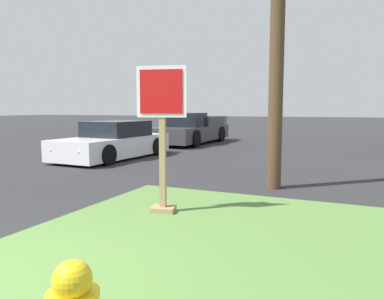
% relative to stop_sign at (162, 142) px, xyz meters
% --- Properties ---
extents(grass_corner_patch, '(5.16, 5.80, 0.08)m').
position_rel_stop_sign_xyz_m(grass_corner_patch, '(1.32, -1.25, -1.13)').
color(grass_corner_patch, '#567F3D').
rests_on(grass_corner_patch, ground).
extents(stop_sign, '(0.74, 0.36, 2.20)m').
position_rel_stop_sign_xyz_m(stop_sign, '(0.00, 0.00, 0.00)').
color(stop_sign, '#A3845B').
rests_on(stop_sign, grass_corner_patch).
extents(manhole_cover, '(0.70, 0.70, 0.02)m').
position_rel_stop_sign_xyz_m(manhole_cover, '(-0.70, -0.49, -1.16)').
color(manhole_cover, black).
rests_on(manhole_cover, ground).
extents(parked_sedan_white, '(2.05, 4.47, 1.25)m').
position_rel_stop_sign_xyz_m(parked_sedan_white, '(-4.80, 5.40, -0.62)').
color(parked_sedan_white, silver).
rests_on(parked_sedan_white, ground).
extents(pickup_truck_charcoal, '(2.06, 5.42, 1.48)m').
position_rel_stop_sign_xyz_m(pickup_truck_charcoal, '(-4.57, 11.26, -0.55)').
color(pickup_truck_charcoal, '#38383D').
rests_on(pickup_truck_charcoal, ground).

